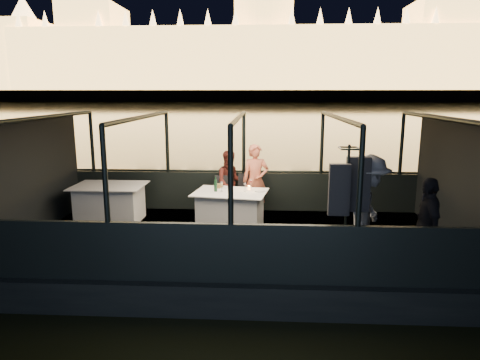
# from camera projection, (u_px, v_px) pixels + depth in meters

# --- Properties ---
(river_water) EXTENTS (500.00, 500.00, 0.00)m
(river_water) POSITION_uv_depth(u_px,v_px,m) (262.00, 109.00, 86.61)
(river_water) COLOR black
(river_water) RESTS_ON ground
(boat_hull) EXTENTS (8.60, 4.40, 1.00)m
(boat_hull) POSITION_uv_depth(u_px,v_px,m) (239.00, 261.00, 8.37)
(boat_hull) COLOR black
(boat_hull) RESTS_ON river_water
(boat_deck) EXTENTS (8.00, 4.00, 0.04)m
(boat_deck) POSITION_uv_depth(u_px,v_px,m) (239.00, 238.00, 8.28)
(boat_deck) COLOR black
(boat_deck) RESTS_ON boat_hull
(gunwale_port) EXTENTS (8.00, 0.08, 0.90)m
(gunwale_port) POSITION_uv_depth(u_px,v_px,m) (244.00, 191.00, 10.14)
(gunwale_port) COLOR black
(gunwale_port) RESTS_ON boat_deck
(gunwale_starboard) EXTENTS (8.00, 0.08, 0.90)m
(gunwale_starboard) POSITION_uv_depth(u_px,v_px,m) (231.00, 253.00, 6.23)
(gunwale_starboard) COLOR black
(gunwale_starboard) RESTS_ON boat_deck
(cabin_glass_port) EXTENTS (8.00, 0.02, 1.40)m
(cabin_glass_port) POSITION_uv_depth(u_px,v_px,m) (244.00, 143.00, 9.91)
(cabin_glass_port) COLOR #99B2B2
(cabin_glass_port) RESTS_ON gunwale_port
(cabin_glass_starboard) EXTENTS (8.00, 0.02, 1.40)m
(cabin_glass_starboard) POSITION_uv_depth(u_px,v_px,m) (231.00, 176.00, 5.99)
(cabin_glass_starboard) COLOR #99B2B2
(cabin_glass_starboard) RESTS_ON gunwale_starboard
(cabin_roof_glass) EXTENTS (8.00, 4.00, 0.02)m
(cabin_roof_glass) POSITION_uv_depth(u_px,v_px,m) (239.00, 118.00, 7.81)
(cabin_roof_glass) COLOR #99B2B2
(cabin_roof_glass) RESTS_ON boat_deck
(end_wall_fore) EXTENTS (0.02, 4.00, 2.30)m
(end_wall_fore) POSITION_uv_depth(u_px,v_px,m) (32.00, 177.00, 8.26)
(end_wall_fore) COLOR black
(end_wall_fore) RESTS_ON boat_deck
(end_wall_aft) EXTENTS (0.02, 4.00, 2.30)m
(end_wall_aft) POSITION_uv_depth(u_px,v_px,m) (457.00, 181.00, 7.83)
(end_wall_aft) COLOR black
(end_wall_aft) RESTS_ON boat_deck
(canopy_ribs) EXTENTS (8.00, 4.00, 2.30)m
(canopy_ribs) POSITION_uv_depth(u_px,v_px,m) (239.00, 179.00, 8.04)
(canopy_ribs) COLOR black
(canopy_ribs) RESTS_ON boat_deck
(embankment) EXTENTS (400.00, 140.00, 6.00)m
(embankment) POSITION_uv_depth(u_px,v_px,m) (263.00, 97.00, 213.55)
(embankment) COLOR #423D33
(embankment) RESTS_ON ground
(parliament_building) EXTENTS (220.00, 32.00, 60.00)m
(parliament_building) POSITION_uv_depth(u_px,v_px,m) (264.00, 28.00, 173.67)
(parliament_building) COLOR #F2D18C
(parliament_building) RESTS_ON embankment
(dining_table_central) EXTENTS (1.59, 1.26, 0.77)m
(dining_table_central) POSITION_uv_depth(u_px,v_px,m) (230.00, 210.00, 8.77)
(dining_table_central) COLOR silver
(dining_table_central) RESTS_ON boat_deck
(dining_table_aft) EXTENTS (1.51, 1.09, 0.80)m
(dining_table_aft) POSITION_uv_depth(u_px,v_px,m) (110.00, 204.00, 9.26)
(dining_table_aft) COLOR white
(dining_table_aft) RESTS_ON boat_deck
(chair_port_left) EXTENTS (0.53, 0.53, 0.91)m
(chair_port_left) POSITION_uv_depth(u_px,v_px,m) (223.00, 198.00, 9.51)
(chair_port_left) COLOR black
(chair_port_left) RESTS_ON boat_deck
(chair_port_right) EXTENTS (0.52, 0.52, 0.92)m
(chair_port_right) POSITION_uv_depth(u_px,v_px,m) (247.00, 197.00, 9.56)
(chair_port_right) COLOR black
(chair_port_right) RESTS_ON boat_deck
(coat_stand) EXTENTS (0.63, 0.54, 2.00)m
(coat_stand) POSITION_uv_depth(u_px,v_px,m) (346.00, 216.00, 6.51)
(coat_stand) COLOR black
(coat_stand) RESTS_ON boat_deck
(person_woman_coral) EXTENTS (0.63, 0.46, 1.62)m
(person_woman_coral) POSITION_uv_depth(u_px,v_px,m) (255.00, 183.00, 9.58)
(person_woman_coral) COLOR #D0694B
(person_woman_coral) RESTS_ON boat_deck
(person_man_maroon) EXTENTS (0.82, 0.71, 1.47)m
(person_man_maroon) POSITION_uv_depth(u_px,v_px,m) (231.00, 182.00, 9.70)
(person_man_maroon) COLOR #451813
(person_man_maroon) RESTS_ON boat_deck
(passenger_stripe) EXTENTS (1.06, 1.34, 1.81)m
(passenger_stripe) POSITION_uv_depth(u_px,v_px,m) (367.00, 214.00, 6.79)
(passenger_stripe) COLOR white
(passenger_stripe) RESTS_ON boat_deck
(passenger_dark) EXTENTS (0.44, 0.91, 1.50)m
(passenger_dark) POSITION_uv_depth(u_px,v_px,m) (427.00, 219.00, 6.55)
(passenger_dark) COLOR black
(passenger_dark) RESTS_ON boat_deck
(wine_bottle) EXTENTS (0.07, 0.07, 0.30)m
(wine_bottle) POSITION_uv_depth(u_px,v_px,m) (216.00, 184.00, 8.70)
(wine_bottle) COLOR #13351D
(wine_bottle) RESTS_ON dining_table_central
(bread_basket) EXTENTS (0.24, 0.24, 0.08)m
(bread_basket) POSITION_uv_depth(u_px,v_px,m) (219.00, 186.00, 9.06)
(bread_basket) COLOR brown
(bread_basket) RESTS_ON dining_table_central
(amber_candle) EXTENTS (0.06, 0.06, 0.08)m
(amber_candle) POSITION_uv_depth(u_px,v_px,m) (249.00, 188.00, 8.87)
(amber_candle) COLOR #FF973F
(amber_candle) RESTS_ON dining_table_central
(plate_near) EXTENTS (0.22, 0.22, 0.01)m
(plate_near) POSITION_uv_depth(u_px,v_px,m) (260.00, 191.00, 8.74)
(plate_near) COLOR silver
(plate_near) RESTS_ON dining_table_central
(plate_far) EXTENTS (0.30, 0.30, 0.02)m
(plate_far) POSITION_uv_depth(u_px,v_px,m) (223.00, 187.00, 9.09)
(plate_far) COLOR white
(plate_far) RESTS_ON dining_table_central
(wine_glass_white) EXTENTS (0.09, 0.09, 0.20)m
(wine_glass_white) POSITION_uv_depth(u_px,v_px,m) (222.00, 187.00, 8.71)
(wine_glass_white) COLOR white
(wine_glass_white) RESTS_ON dining_table_central
(wine_glass_red) EXTENTS (0.07, 0.07, 0.18)m
(wine_glass_red) POSITION_uv_depth(u_px,v_px,m) (251.00, 183.00, 9.06)
(wine_glass_red) COLOR white
(wine_glass_red) RESTS_ON dining_table_central
(wine_glass_empty) EXTENTS (0.08, 0.08, 0.18)m
(wine_glass_empty) POSITION_uv_depth(u_px,v_px,m) (245.00, 187.00, 8.66)
(wine_glass_empty) COLOR white
(wine_glass_empty) RESTS_ON dining_table_central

